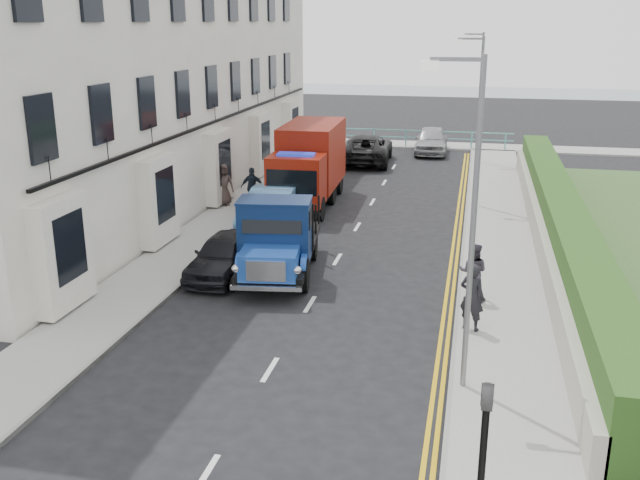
{
  "coord_description": "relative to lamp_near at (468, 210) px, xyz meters",
  "views": [
    {
      "loc": [
        4.24,
        -16.01,
        7.6
      ],
      "look_at": [
        -0.06,
        3.59,
        1.4
      ],
      "focal_mm": 40.0,
      "sensor_mm": 36.0,
      "label": 1
    }
  ],
  "objects": [
    {
      "name": "pedestrian_west_near",
      "position": [
        -8.9,
        13.71,
        -3.05
      ],
      "size": [
        1.03,
        0.59,
        1.65
      ],
      "primitive_type": "imported",
      "rotation": [
        0.0,
        0.0,
        3.35
      ],
      "color": "#1A242F",
      "rests_on": "pavement_west"
    },
    {
      "name": "seafront_car_right",
      "position": [
        -2.51,
        28.59,
        -3.21
      ],
      "size": [
        1.99,
        4.66,
        1.57
      ],
      "primitive_type": "imported",
      "rotation": [
        0.0,
        0.0,
        0.03
      ],
      "color": "#9A9A9E",
      "rests_on": "ground"
    },
    {
      "name": "promenade",
      "position": [
        -4.18,
        31.0,
        -3.94
      ],
      "size": [
        30.0,
        2.5,
        0.12
      ],
      "primitive_type": "cube",
      "color": "gray",
      "rests_on": "ground"
    },
    {
      "name": "garden_east",
      "position": [
        3.03,
        11.0,
        -3.1
      ],
      "size": [
        1.45,
        28.0,
        1.75
      ],
      "color": "#B2AD9E",
      "rests_on": "ground"
    },
    {
      "name": "ground",
      "position": [
        -4.18,
        2.0,
        -4.0
      ],
      "size": [
        120.0,
        120.0,
        0.0
      ],
      "primitive_type": "plane",
      "color": "black",
      "rests_on": "ground"
    },
    {
      "name": "lamp_mid",
      "position": [
        0.0,
        16.0,
        0.0
      ],
      "size": [
        1.23,
        0.18,
        7.0
      ],
      "color": "slate",
      "rests_on": "ground"
    },
    {
      "name": "parked_car_front",
      "position": [
        -7.28,
        5.75,
        -3.33
      ],
      "size": [
        1.69,
        3.97,
        1.34
      ],
      "primitive_type": "imported",
      "rotation": [
        0.0,
        0.0,
        -0.03
      ],
      "color": "black",
      "rests_on": "ground"
    },
    {
      "name": "seafront_railing",
      "position": [
        -4.18,
        30.2,
        -3.42
      ],
      "size": [
        13.0,
        0.08,
        1.11
      ],
      "color": "#59B2A5",
      "rests_on": "ground"
    },
    {
      "name": "pedestrian_east_near",
      "position": [
        0.22,
        2.98,
        -3.0
      ],
      "size": [
        0.75,
        0.63,
        1.75
      ],
      "primitive_type": "imported",
      "rotation": [
        0.0,
        0.0,
        2.76
      ],
      "color": "black",
      "rests_on": "pavement_east"
    },
    {
      "name": "lamp_near",
      "position": [
        0.0,
        0.0,
        0.0
      ],
      "size": [
        1.23,
        0.18,
        7.0
      ],
      "color": "slate",
      "rests_on": "ground"
    },
    {
      "name": "parked_car_mid",
      "position": [
        -7.32,
        11.08,
        -3.23
      ],
      "size": [
        1.73,
        4.72,
        1.54
      ],
      "primitive_type": "imported",
      "rotation": [
        0.0,
        0.0,
        0.02
      ],
      "color": "#5E97CB",
      "rests_on": "ground"
    },
    {
      "name": "pedestrian_west_far",
      "position": [
        -10.18,
        13.68,
        -3.0
      ],
      "size": [
        1.0,
        0.81,
        1.76
      ],
      "primitive_type": "imported",
      "rotation": [
        0.0,
        0.0,
        0.34
      ],
      "color": "#3C2F2B",
      "rests_on": "pavement_west"
    },
    {
      "name": "sea_plane",
      "position": [
        -4.18,
        62.0,
        -4.0
      ],
      "size": [
        120.0,
        120.0,
        0.0
      ],
      "primitive_type": "plane",
      "color": "slate",
      "rests_on": "ground"
    },
    {
      "name": "pavement_east",
      "position": [
        1.12,
        11.0,
        -3.94
      ],
      "size": [
        2.6,
        38.0,
        0.12
      ],
      "primitive_type": "cube",
      "color": "gray",
      "rests_on": "ground"
    },
    {
      "name": "lamp_far",
      "position": [
        0.0,
        26.0,
        0.0
      ],
      "size": [
        1.23,
        0.18,
        7.0
      ],
      "color": "slate",
      "rests_on": "ground"
    },
    {
      "name": "bedford_lorry",
      "position": [
        -5.61,
        5.68,
        -2.83
      ],
      "size": [
        2.8,
        5.58,
        2.54
      ],
      "rotation": [
        0.0,
        0.0,
        0.14
      ],
      "color": "black",
      "rests_on": "ground"
    },
    {
      "name": "pedestrian_east_far",
      "position": [
        0.22,
        5.02,
        -3.05
      ],
      "size": [
        0.89,
        0.74,
        1.65
      ],
      "primitive_type": "imported",
      "rotation": [
        0.0,
        0.0,
        2.98
      ],
      "color": "#39333E",
      "rests_on": "pavement_east"
    },
    {
      "name": "parked_car_rear",
      "position": [
        -7.78,
        18.04,
        -3.22
      ],
      "size": [
        2.58,
        5.49,
        1.55
      ],
      "primitive_type": "imported",
      "rotation": [
        0.0,
        0.0,
        -0.08
      ],
      "color": "silver",
      "rests_on": "ground"
    },
    {
      "name": "traffic_signal",
      "position": [
        0.42,
        -5.5,
        -1.92
      ],
      "size": [
        0.16,
        0.2,
        3.1
      ],
      "color": "black",
      "rests_on": "ground"
    },
    {
      "name": "red_lorry",
      "position": [
        -6.79,
        15.07,
        -2.19
      ],
      "size": [
        2.4,
        6.54,
        3.39
      ],
      "rotation": [
        0.0,
        0.0,
        0.03
      ],
      "color": "black",
      "rests_on": "ground"
    },
    {
      "name": "seafront_car_left",
      "position": [
        -5.82,
        24.85,
        -3.21
      ],
      "size": [
        2.97,
        5.85,
        1.58
      ],
      "primitive_type": "imported",
      "rotation": [
        0.0,
        0.0,
        3.2
      ],
      "color": "black",
      "rests_on": "ground"
    },
    {
      "name": "pavement_west",
      "position": [
        -9.38,
        11.0,
        -3.94
      ],
      "size": [
        2.4,
        38.0,
        0.12
      ],
      "primitive_type": "cube",
      "color": "gray",
      "rests_on": "ground"
    },
    {
      "name": "terrace_west",
      "position": [
        -13.65,
        15.0,
        3.17
      ],
      "size": [
        6.31,
        30.2,
        14.25
      ],
      "color": "silver",
      "rests_on": "ground"
    }
  ]
}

